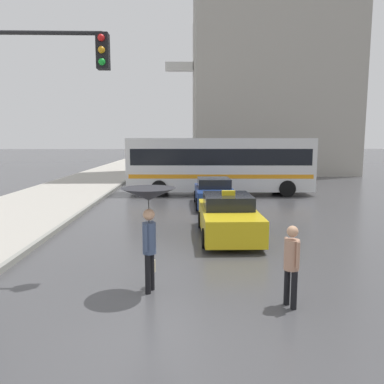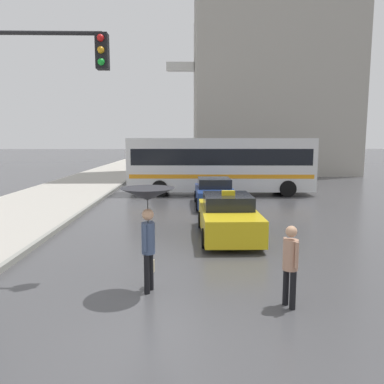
{
  "view_description": "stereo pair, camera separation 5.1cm",
  "coord_description": "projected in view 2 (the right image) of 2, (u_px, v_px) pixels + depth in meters",
  "views": [
    {
      "loc": [
        0.18,
        -5.65,
        3.23
      ],
      "look_at": [
        0.51,
        7.75,
        1.4
      ],
      "focal_mm": 35.0,
      "sensor_mm": 36.0,
      "label": 1
    },
    {
      "loc": [
        0.23,
        -5.65,
        3.23
      ],
      "look_at": [
        0.51,
        7.75,
        1.4
      ],
      "focal_mm": 35.0,
      "sensor_mm": 36.0,
      "label": 2
    }
  ],
  "objects": [
    {
      "name": "traffic_light",
      "position": [
        26.0,
        103.0,
        8.71
      ],
      "size": [
        3.26,
        0.38,
        5.97
      ],
      "color": "black",
      "rests_on": "ground_plane"
    },
    {
      "name": "taxi",
      "position": [
        228.0,
        217.0,
        12.7
      ],
      "size": [
        1.91,
        4.31,
        1.58
      ],
      "rotation": [
        0.0,
        0.0,
        3.14
      ],
      "color": "gold",
      "rests_on": "ground_plane"
    },
    {
      "name": "city_bus",
      "position": [
        220.0,
        163.0,
        22.81
      ],
      "size": [
        11.15,
        2.97,
        3.4
      ],
      "rotation": [
        0.0,
        0.0,
        -1.61
      ],
      "color": "silver",
      "rests_on": "ground_plane"
    },
    {
      "name": "pedestrian_with_umbrella",
      "position": [
        148.0,
        206.0,
        7.83
      ],
      "size": [
        1.16,
        1.16,
        2.26
      ],
      "rotation": [
        0.0,
        0.0,
        1.28
      ],
      "color": "black",
      "rests_on": "ground_plane"
    },
    {
      "name": "pedestrian_man",
      "position": [
        290.0,
        260.0,
        7.21
      ],
      "size": [
        0.38,
        0.44,
        1.63
      ],
      "rotation": [
        0.0,
        0.0,
        -1.2
      ],
      "color": "black",
      "rests_on": "ground_plane"
    },
    {
      "name": "sedan_red",
      "position": [
        214.0,
        193.0,
        18.69
      ],
      "size": [
        1.91,
        4.18,
        1.38
      ],
      "rotation": [
        0.0,
        0.0,
        3.14
      ],
      "color": "navy",
      "rests_on": "ground_plane"
    },
    {
      "name": "monument_cross",
      "position": [
        198.0,
        89.0,
        41.31
      ],
      "size": [
        6.91,
        0.9,
        15.71
      ],
      "color": "white",
      "rests_on": "ground_plane"
    },
    {
      "name": "ground_plane",
      "position": [
        170.0,
        343.0,
        6.02
      ],
      "size": [
        300.0,
        300.0,
        0.0
      ],
      "primitive_type": "plane",
      "color": "#424244"
    }
  ]
}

